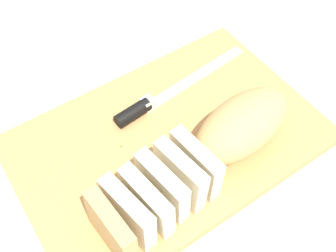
% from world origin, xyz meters
% --- Properties ---
extents(ground_plane, '(3.00, 3.00, 0.00)m').
position_xyz_m(ground_plane, '(0.00, 0.00, 0.00)').
color(ground_plane, beige).
extents(cutting_board, '(0.48, 0.32, 0.02)m').
position_xyz_m(cutting_board, '(0.00, 0.00, 0.01)').
color(cutting_board, tan).
rests_on(cutting_board, ground_plane).
extents(bread_loaf, '(0.35, 0.13, 0.08)m').
position_xyz_m(bread_loaf, '(-0.02, 0.08, 0.06)').
color(bread_loaf, tan).
rests_on(bread_loaf, cutting_board).
extents(bread_knife, '(0.28, 0.05, 0.02)m').
position_xyz_m(bread_knife, '(-0.01, -0.07, 0.03)').
color(bread_knife, silver).
rests_on(bread_knife, cutting_board).
extents(crumb_near_knife, '(0.01, 0.01, 0.01)m').
position_xyz_m(crumb_near_knife, '(-0.05, 0.06, 0.03)').
color(crumb_near_knife, tan).
rests_on(crumb_near_knife, cutting_board).
extents(crumb_near_loaf, '(0.01, 0.01, 0.01)m').
position_xyz_m(crumb_near_loaf, '(-0.00, 0.07, 0.02)').
color(crumb_near_loaf, tan).
rests_on(crumb_near_loaf, cutting_board).
extents(crumb_stray_left, '(0.00, 0.00, 0.00)m').
position_xyz_m(crumb_stray_left, '(0.07, -0.03, 0.02)').
color(crumb_stray_left, tan).
rests_on(crumb_stray_left, cutting_board).
extents(crumb_stray_right, '(0.00, 0.00, 0.00)m').
position_xyz_m(crumb_stray_right, '(-0.05, 0.05, 0.02)').
color(crumb_stray_right, tan).
rests_on(crumb_stray_right, cutting_board).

